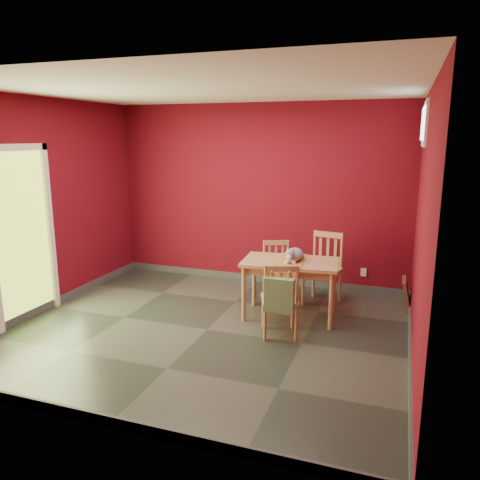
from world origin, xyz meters
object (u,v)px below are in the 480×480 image
(chair_near, at_px, (280,299))
(picture_frame, at_px, (406,294))
(dining_table, at_px, (290,268))
(tote_bag, at_px, (279,295))
(chair_far_right, at_px, (324,268))
(chair_far_left, at_px, (277,271))
(cat, at_px, (294,252))

(chair_near, bearing_deg, picture_frame, 45.55)
(dining_table, height_order, tote_bag, tote_bag)
(chair_far_right, distance_m, tote_bag, 1.49)
(chair_far_left, distance_m, tote_bag, 1.39)
(cat, height_order, picture_frame, cat)
(chair_far_right, xyz_separation_m, chair_near, (-0.28, -1.26, -0.05))
(dining_table, bearing_deg, chair_far_left, 120.50)
(chair_far_right, relative_size, chair_near, 1.11)
(dining_table, relative_size, chair_far_left, 1.48)
(dining_table, distance_m, chair_far_left, 0.65)
(chair_near, distance_m, cat, 0.72)
(dining_table, xyz_separation_m, chair_near, (0.03, -0.60, -0.19))
(chair_far_right, bearing_deg, tote_bag, -99.04)
(tote_bag, height_order, picture_frame, tote_bag)
(chair_near, relative_size, cat, 1.95)
(picture_frame, bearing_deg, dining_table, -150.59)
(chair_far_right, bearing_deg, picture_frame, 6.06)
(chair_far_left, distance_m, chair_far_right, 0.63)
(chair_far_left, bearing_deg, cat, -56.47)
(dining_table, bearing_deg, picture_frame, 29.41)
(chair_far_left, distance_m, picture_frame, 1.72)
(cat, bearing_deg, chair_near, -78.34)
(dining_table, height_order, cat, cat)
(chair_near, height_order, tote_bag, chair_near)
(tote_bag, relative_size, picture_frame, 1.12)
(chair_far_left, relative_size, picture_frame, 2.05)
(chair_far_left, height_order, chair_near, chair_near)
(chair_far_right, bearing_deg, chair_far_left, -167.42)
(dining_table, relative_size, chair_far_right, 1.27)
(cat, distance_m, picture_frame, 1.67)
(chair_near, bearing_deg, chair_far_right, 77.59)
(dining_table, xyz_separation_m, picture_frame, (1.38, 0.78, -0.44))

